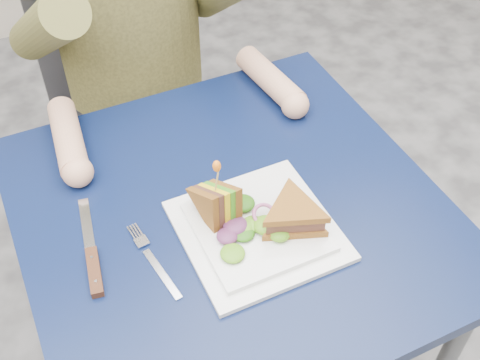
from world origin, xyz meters
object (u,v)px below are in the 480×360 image
sandwich_flat (293,215)px  knife (93,263)px  plate (257,229)px  sandwich_upright (218,204)px  table (232,235)px  chair (130,88)px  fork (155,262)px

sandwich_flat → knife: sandwich_flat is taller
plate → sandwich_upright: size_ratio=2.16×
table → sandwich_flat: (0.07, -0.10, 0.12)m
chair → sandwich_flat: bearing=-84.6°
sandwich_upright → fork: 0.14m
chair → knife: 0.76m
sandwich_upright → knife: bearing=177.5°
table → fork: (-0.17, -0.06, 0.08)m
table → fork: fork is taller
table → chair: chair is taller
chair → sandwich_upright: 0.74m
sandwich_flat → knife: 0.35m
table → knife: 0.28m
fork → knife: bearing=156.6°
table → knife: (-0.26, -0.02, 0.09)m
sandwich_upright → knife: 0.23m
table → sandwich_upright: sandwich_upright is taller
sandwich_flat → sandwich_upright: sandwich_upright is taller
chair → sandwich_upright: (-0.04, -0.70, 0.24)m
plate → knife: size_ratio=1.17×
chair → knife: chair is taller
plate → fork: size_ratio=1.45×
knife → sandwich_upright: bearing=-2.5°
plate → fork: bearing=175.6°
chair → sandwich_flat: (0.07, -0.77, 0.23)m
table → sandwich_upright: 0.14m
chair → plate: chair is taller
plate → sandwich_upright: sandwich_upright is taller
sandwich_flat → sandwich_upright: bearing=147.2°
plate → knife: (-0.28, 0.06, -0.00)m
fork → knife: knife is taller
plate → sandwich_flat: sandwich_flat is taller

